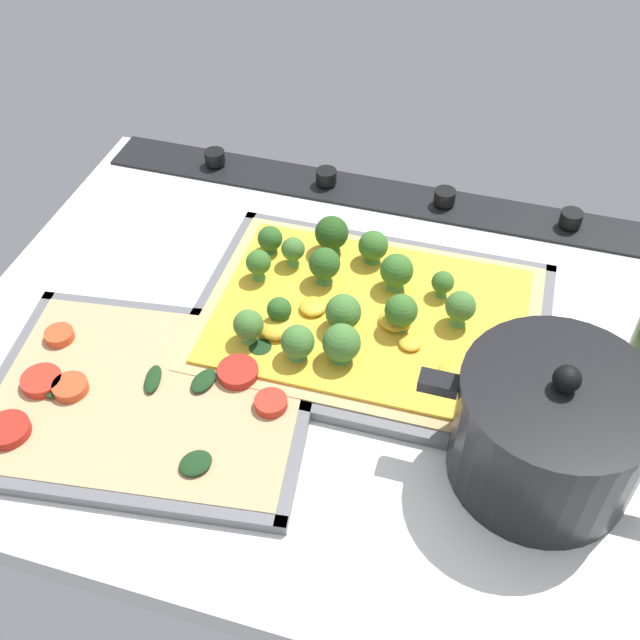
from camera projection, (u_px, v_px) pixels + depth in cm
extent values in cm
cube|color=white|center=(325.00, 354.00, 85.68)|extent=(80.53, 63.38, 3.00)
cube|color=black|center=(384.00, 194.00, 103.34)|extent=(77.31, 7.00, 0.80)
cylinder|color=black|center=(571.00, 218.00, 97.60)|extent=(2.80, 2.80, 1.80)
cylinder|color=black|center=(445.00, 196.00, 100.81)|extent=(2.80, 2.80, 1.80)
cylinder|color=black|center=(326.00, 176.00, 104.03)|extent=(2.80, 2.80, 1.80)
cylinder|color=black|center=(215.00, 157.00, 107.24)|extent=(2.80, 2.80, 1.80)
cube|color=slate|center=(369.00, 324.00, 86.46)|extent=(39.27, 29.48, 0.50)
cube|color=slate|center=(395.00, 245.00, 95.57)|extent=(38.91, 1.71, 1.30)
cube|color=slate|center=(338.00, 417.00, 76.77)|extent=(38.91, 1.71, 1.30)
cube|color=slate|center=(541.00, 356.00, 82.58)|extent=(1.58, 28.98, 1.30)
cube|color=slate|center=(211.00, 290.00, 89.77)|extent=(1.58, 28.98, 1.30)
cube|color=tan|center=(370.00, 319.00, 85.92)|extent=(36.84, 27.05, 1.00)
cube|color=gold|center=(370.00, 315.00, 85.43)|extent=(33.88, 24.35, 0.40)
cone|color=#68AD54|center=(341.00, 356.00, 80.28)|extent=(2.20, 2.20, 0.92)
sphere|color=#427533|center=(342.00, 343.00, 78.89)|extent=(4.00, 4.00, 4.00)
cone|color=#5B9F46|center=(400.00, 324.00, 83.23)|extent=(1.95, 1.95, 1.36)
sphere|color=#386B28|center=(401.00, 310.00, 81.81)|extent=(3.55, 3.55, 3.55)
cone|color=#5B9F46|center=(441.00, 292.00, 87.04)|extent=(1.40, 1.40, 1.00)
sphere|color=#386B28|center=(443.00, 282.00, 86.00)|extent=(2.54, 2.54, 2.54)
cone|color=#4D8B3F|center=(271.00, 248.00, 92.51)|extent=(1.63, 1.63, 0.82)
sphere|color=#2D5B23|center=(270.00, 238.00, 91.43)|extent=(2.97, 2.97, 2.97)
cone|color=#4D8B3F|center=(324.00, 277.00, 88.56)|extent=(1.98, 1.98, 1.34)
sphere|color=#2D5B23|center=(325.00, 263.00, 87.12)|extent=(3.61, 3.61, 3.61)
cone|color=#5B9F46|center=(395.00, 283.00, 87.87)|extent=(2.07, 2.07, 1.19)
sphere|color=#386B28|center=(397.00, 270.00, 86.44)|extent=(3.76, 3.76, 3.76)
cone|color=#4D8B3F|center=(280.00, 319.00, 83.98)|extent=(1.48, 1.48, 1.04)
sphere|color=#2D5B23|center=(279.00, 309.00, 82.90)|extent=(2.68, 2.68, 2.68)
cone|color=#5B9F46|center=(259.00, 273.00, 89.00)|extent=(1.58, 1.58, 1.26)
sphere|color=#386B28|center=(258.00, 262.00, 87.79)|extent=(2.88, 2.88, 2.88)
cone|color=#68AD54|center=(458.00, 319.00, 83.75)|extent=(1.82, 1.82, 1.36)
sphere|color=#427533|center=(461.00, 306.00, 82.39)|extent=(3.31, 3.31, 3.31)
cone|color=#5B9F46|center=(372.00, 257.00, 91.23)|extent=(1.93, 1.93, 0.97)
sphere|color=#386B28|center=(373.00, 246.00, 89.95)|extent=(3.51, 3.51, 3.51)
cone|color=#68AD54|center=(293.00, 260.00, 90.74)|extent=(1.52, 1.52, 1.22)
sphere|color=#427533|center=(293.00, 249.00, 89.57)|extent=(2.76, 2.76, 2.76)
cone|color=#68AD54|center=(249.00, 336.00, 82.09)|extent=(1.77, 1.77, 1.12)
sphere|color=#427533|center=(248.00, 325.00, 80.84)|extent=(3.22, 3.22, 3.22)
cone|color=#68AD54|center=(343.00, 324.00, 83.56)|extent=(2.13, 2.13, 0.81)
sphere|color=#427533|center=(343.00, 312.00, 82.24)|extent=(3.88, 3.88, 3.88)
cone|color=#68AD54|center=(298.00, 353.00, 80.45)|extent=(1.93, 1.93, 0.97)
sphere|color=#427533|center=(298.00, 342.00, 79.17)|extent=(3.51, 3.51, 3.51)
cone|color=#427635|center=(331.00, 246.00, 92.43)|extent=(2.19, 2.19, 1.22)
sphere|color=#264C1C|center=(332.00, 233.00, 90.93)|extent=(3.99, 3.99, 3.99)
ellipsoid|color=gold|center=(313.00, 306.00, 85.43)|extent=(3.79, 3.85, 1.07)
ellipsoid|color=gold|center=(396.00, 319.00, 83.87)|extent=(4.11, 4.19, 1.30)
ellipsoid|color=gold|center=(278.00, 327.00, 82.92)|extent=(5.53, 5.39, 1.49)
ellipsoid|color=gold|center=(453.00, 370.00, 78.89)|extent=(3.98, 3.78, 1.09)
ellipsoid|color=gold|center=(410.00, 343.00, 81.69)|extent=(3.47, 3.46, 0.87)
cube|color=slate|center=(151.00, 400.00, 78.82)|extent=(36.02, 29.57, 0.50)
cube|color=slate|center=(183.00, 314.00, 86.96)|extent=(32.82, 5.55, 1.30)
cube|color=slate|center=(109.00, 501.00, 70.12)|extent=(32.82, 5.55, 1.30)
cube|color=slate|center=(304.00, 417.00, 76.81)|extent=(4.55, 25.37, 1.30)
cube|color=slate|center=(3.00, 379.00, 80.26)|extent=(4.55, 25.37, 1.30)
cube|color=tan|center=(150.00, 396.00, 78.32)|extent=(33.33, 26.87, 0.90)
cylinder|color=#B22319|center=(8.00, 430.00, 74.15)|extent=(4.29, 4.29, 1.00)
cylinder|color=#D14723|center=(59.00, 335.00, 82.96)|extent=(3.09, 3.09, 1.00)
cylinder|color=#D14723|center=(70.00, 387.00, 77.89)|extent=(3.57, 3.57, 1.00)
cylinder|color=#B22319|center=(238.00, 372.00, 79.29)|extent=(4.23, 4.23, 1.00)
cylinder|color=red|center=(42.00, 381.00, 78.47)|extent=(4.13, 4.13, 1.00)
cylinder|color=red|center=(271.00, 403.00, 76.46)|extent=(3.29, 3.29, 1.00)
ellipsoid|color=#193819|center=(56.00, 386.00, 78.10)|extent=(2.57, 3.17, 0.60)
ellipsoid|color=#193819|center=(260.00, 348.00, 81.83)|extent=(3.50, 3.54, 0.60)
ellipsoid|color=#193819|center=(153.00, 379.00, 78.79)|extent=(2.40, 3.99, 0.60)
ellipsoid|color=#193819|center=(204.00, 381.00, 78.61)|extent=(2.75, 3.74, 0.60)
ellipsoid|color=#193819|center=(196.00, 463.00, 71.61)|extent=(4.04, 4.17, 0.60)
cylinder|color=black|center=(548.00, 434.00, 69.36)|extent=(17.00, 17.00, 11.10)
cylinder|color=black|center=(563.00, 391.00, 65.13)|extent=(17.34, 17.34, 0.80)
sphere|color=black|center=(567.00, 379.00, 63.99)|extent=(2.40, 2.40, 2.40)
cube|color=black|center=(439.00, 383.00, 68.89)|extent=(3.60, 2.00, 1.20)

